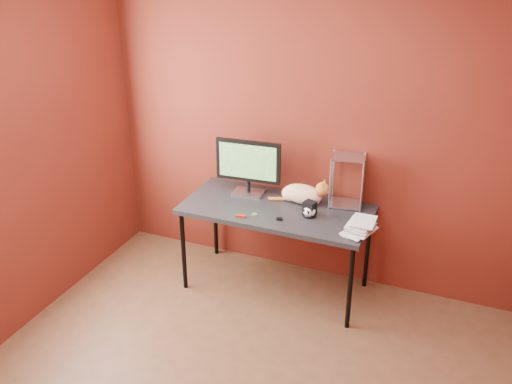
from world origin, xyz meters
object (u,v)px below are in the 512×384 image
at_px(speaker, 310,209).
at_px(book_stack, 356,158).
at_px(skull_mug, 309,211).
at_px(monitor, 248,165).
at_px(desk, 276,213).
at_px(cat, 303,194).

relative_size(speaker, book_stack, 0.11).
height_order(skull_mug, book_stack, book_stack).
bearing_deg(monitor, desk, -30.88).
xyz_separation_m(cat, skull_mug, (0.12, -0.22, -0.03)).
relative_size(skull_mug, speaker, 0.82).
xyz_separation_m(cat, book_stack, (0.47, -0.30, 0.49)).
relative_size(desk, skull_mug, 14.67).
height_order(monitor, cat, monitor).
bearing_deg(speaker, cat, 135.34).
distance_m(desk, speaker, 0.31).
bearing_deg(desk, book_stack, -11.97).
relative_size(monitor, book_stack, 0.48).
bearing_deg(book_stack, monitor, 163.04).
bearing_deg(cat, book_stack, -28.15).
height_order(cat, book_stack, book_stack).
bearing_deg(book_stack, desk, 168.03).
distance_m(monitor, speaker, 0.66).
bearing_deg(desk, cat, 44.50).
xyz_separation_m(monitor, speaker, (0.60, -0.19, -0.21)).
xyz_separation_m(monitor, skull_mug, (0.60, -0.21, -0.21)).
xyz_separation_m(desk, skull_mug, (0.29, -0.05, 0.10)).
distance_m(skull_mug, speaker, 0.02).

